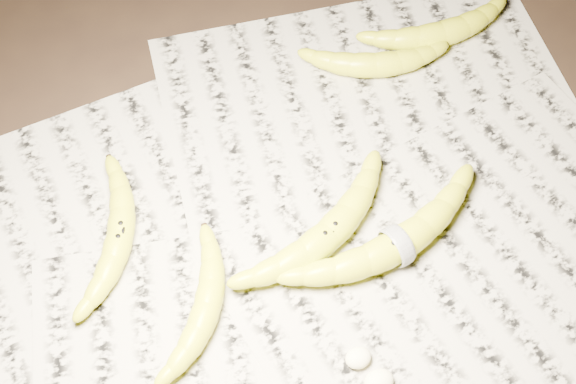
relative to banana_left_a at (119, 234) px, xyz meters
name	(u,v)px	position (x,y,z in m)	size (l,w,h in m)	color
ground	(283,236)	(0.18, -0.07, -0.02)	(3.00, 3.00, 0.00)	black
newspaper_patch	(308,239)	(0.21, -0.09, -0.02)	(0.90, 0.70, 0.01)	#A49E8C
banana_left_a	(119,234)	(0.00, 0.00, 0.00)	(0.19, 0.05, 0.03)	#CFDC1B
banana_left_b	(206,306)	(0.06, -0.13, 0.00)	(0.17, 0.05, 0.03)	#CFDC1B
banana_center	(328,233)	(0.23, -0.10, 0.00)	(0.22, 0.07, 0.04)	#CFDC1B
banana_taped	(397,244)	(0.29, -0.15, 0.00)	(0.25, 0.07, 0.04)	#CFDC1B
banana_upper_a	(441,32)	(0.51, 0.12, 0.00)	(0.19, 0.06, 0.04)	#CFDC1B
banana_upper_b	(375,63)	(0.40, 0.11, 0.00)	(0.17, 0.06, 0.04)	#CFDC1B
measuring_tape	(397,244)	(0.29, -0.15, 0.00)	(0.05, 0.05, 0.00)	white
flesh_chunk_b	(379,380)	(0.20, -0.29, -0.01)	(0.03, 0.03, 0.02)	#FFF7C5
flesh_chunk_c	(359,357)	(0.19, -0.25, -0.01)	(0.03, 0.02, 0.02)	#FFF7C5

